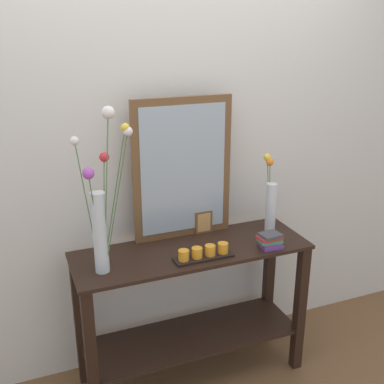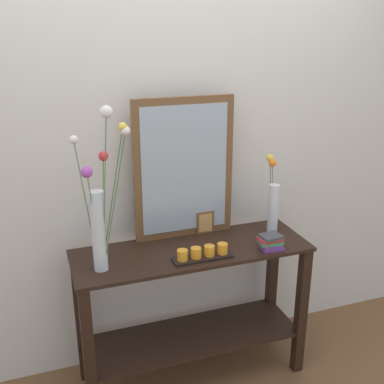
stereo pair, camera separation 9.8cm
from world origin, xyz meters
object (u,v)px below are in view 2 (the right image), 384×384
Objects in this scene: candle_tray at (203,254)px; picture_frame_small at (205,222)px; tall_vase_left at (99,210)px; vase_right at (273,202)px; console_table at (192,298)px; mirror_leaning at (184,169)px; book_stack at (271,242)px.

picture_frame_small is (0.12, 0.29, 0.04)m from candle_tray.
tall_vase_left is 1.03m from vase_right.
console_table is 0.36m from candle_tray.
tall_vase_left reaches higher than vase_right.
mirror_leaning is (0.02, 0.18, 0.71)m from console_table.
candle_tray is 2.37× the size of picture_frame_small.
tall_vase_left reaches higher than candle_tray.
mirror_leaning reaches higher than book_stack.
candle_tray is at bearing 177.20° from book_stack.
tall_vase_left is at bearing -153.56° from mirror_leaning.
vase_right is 3.37× the size of book_stack.
tall_vase_left is (-0.51, -0.25, -0.08)m from mirror_leaning.
picture_frame_small reaches higher than book_stack.
console_table is at bearing -129.80° from picture_frame_small.
console_table is 0.55m from book_stack.
console_table is at bearing 160.52° from book_stack.
console_table is at bearing -172.10° from vase_right.
book_stack is (0.89, -0.07, -0.28)m from tall_vase_left.
tall_vase_left is at bearing -159.41° from picture_frame_small.
picture_frame_small is (0.12, -0.02, -0.33)m from mirror_leaning.
mirror_leaning is at bearing 172.21° from picture_frame_small.
tall_vase_left is 6.14× the size of book_stack.
tall_vase_left is at bearing -172.05° from vase_right.
picture_frame_small is at bearing -7.79° from mirror_leaning.
picture_frame_small is 1.00× the size of book_stack.
candle_tray is (-0.00, -0.31, -0.37)m from mirror_leaning.
tall_vase_left is 0.72m from picture_frame_small.
vase_right is (1.01, 0.14, -0.14)m from tall_vase_left.
console_table is 1.63× the size of mirror_leaning.
picture_frame_small is at bearing 66.86° from candle_tray.
picture_frame_small is 0.41m from book_stack.
tall_vase_left is 2.58× the size of candle_tray.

